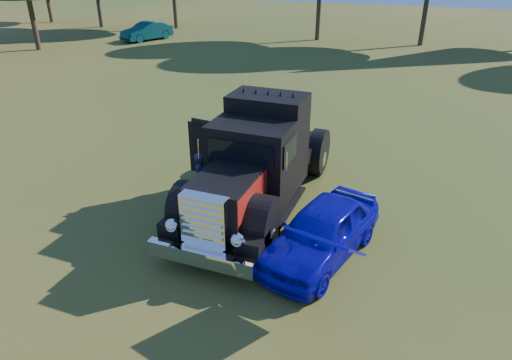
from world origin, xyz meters
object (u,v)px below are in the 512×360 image
at_px(spectator_near, 202,181).
at_px(distant_teal_car, 147,31).
at_px(diamond_t_truck, 256,166).
at_px(spectator_far, 214,158).
at_px(hotrod_coupe, 321,232).

distance_m(spectator_near, distant_teal_car, 28.10).
relative_size(diamond_t_truck, spectator_far, 3.73).
bearing_deg(spectator_near, diamond_t_truck, -65.80).
relative_size(hotrod_coupe, distant_teal_car, 1.00).
bearing_deg(hotrod_coupe, spectator_near, 162.98).
height_order(hotrod_coupe, distant_teal_car, hotrod_coupe).
relative_size(diamond_t_truck, distant_teal_car, 1.67).
distance_m(diamond_t_truck, hotrod_coupe, 2.79).
xyz_separation_m(spectator_near, distant_teal_car, (-16.66, 22.63, -0.10)).
xyz_separation_m(diamond_t_truck, distant_teal_car, (-18.05, 22.15, -0.57)).
bearing_deg(spectator_far, hotrod_coupe, -73.33).
distance_m(hotrod_coupe, distant_teal_car, 31.21).
bearing_deg(spectator_near, spectator_far, 14.93).
height_order(spectator_near, spectator_far, spectator_far).
xyz_separation_m(spectator_near, spectator_far, (-0.20, 1.17, 0.16)).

